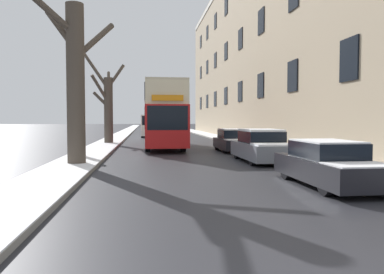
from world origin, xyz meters
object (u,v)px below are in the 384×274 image
Objects in this scene: bare_tree_left_0 at (75,80)px; bare_tree_left_1 at (107,104)px; pedestrian_left_sidewalk at (81,139)px; double_decker_bus at (163,113)px; parked_car_2 at (234,141)px; parked_car_1 at (262,147)px; parked_car_0 at (329,165)px; oncoming_van at (150,125)px.

bare_tree_left_1 reaches higher than bare_tree_left_0.
pedestrian_left_sidewalk is (-0.20, -10.79, -2.10)m from bare_tree_left_1.
double_decker_bus is 2.63× the size of parked_car_2.
double_decker_bus is 10.15m from parked_car_1.
bare_tree_left_0 is at bearing 146.02° from parked_car_0.
double_decker_bus is 5.71m from parked_car_2.
parked_car_2 is at bearing 164.30° from pedestrian_left_sidewalk.
oncoming_van reaches higher than parked_car_2.
bare_tree_left_1 is at bearing 138.15° from double_decker_bus.
double_decker_bus is 16.08m from parked_car_0.
parked_car_0 is at bearing -75.10° from double_decker_bus.
bare_tree_left_0 reaches higher than parked_car_0.
oncoming_van is at bearing 82.68° from bare_tree_left_0.
pedestrian_left_sidewalk is (-8.42, 8.33, 0.38)m from parked_car_0.
parked_car_1 is 8.66m from pedestrian_left_sidewalk.
bare_tree_left_0 is 1.34× the size of oncoming_van.
oncoming_van is at bearing 92.66° from double_decker_bus.
parked_car_1 is at bearing 5.92° from bare_tree_left_0.
bare_tree_left_1 is at bearing 90.38° from bare_tree_left_0.
bare_tree_left_0 reaches higher than pedestrian_left_sidewalk.
bare_tree_left_1 is 0.67× the size of double_decker_bus.
parked_car_1 is (4.11, -9.12, -1.71)m from double_decker_bus.
bare_tree_left_1 is at bearing 113.25° from parked_car_0.
parked_car_1 is at bearing -65.75° from double_decker_bus.
parked_car_0 is (8.22, -19.12, -2.47)m from bare_tree_left_1.
bare_tree_left_1 reaches higher than parked_car_0.
bare_tree_left_1 is 1.59× the size of parked_car_1.
double_decker_bus reaches higher than oncoming_van.
parked_car_1 is (8.22, -12.80, -2.41)m from bare_tree_left_1.
double_decker_bus is at bearing 104.90° from parked_car_0.
parked_car_2 is at bearing -75.87° from oncoming_van.
bare_tree_left_0 reaches higher than double_decker_bus.
bare_tree_left_1 is at bearing -105.75° from oncoming_van.
bare_tree_left_0 reaches higher than oncoming_van.
bare_tree_left_0 is at bearing -174.08° from parked_car_1.
pedestrian_left_sidewalk is (-8.42, -3.56, 0.36)m from parked_car_2.
bare_tree_left_1 is at bearing 138.67° from parked_car_2.
bare_tree_left_0 is 10.76m from parked_car_2.
oncoming_van is at bearing 74.25° from bare_tree_left_1.
parked_car_0 is (4.11, -15.44, -1.78)m from double_decker_bus.
bare_tree_left_1 is 10.99m from pedestrian_left_sidewalk.
pedestrian_left_sidewalk is at bearing 95.79° from bare_tree_left_0.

